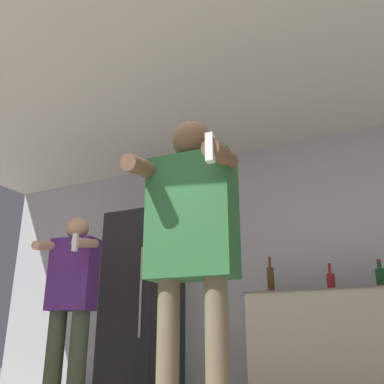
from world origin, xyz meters
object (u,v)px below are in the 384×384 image
object	(u,v)px
bottle_short_whiskey	(331,281)
person_woman_foreground	(191,237)
bottle_clear_vodka	(271,279)
refrigerator	(143,305)
person_man_side	(71,300)
bottle_tall_gin	(381,277)

from	to	relation	value
bottle_short_whiskey	person_woman_foreground	bearing A→B (deg)	-101.12
bottle_short_whiskey	bottle_clear_vodka	distance (m)	0.52
refrigerator	person_man_side	xyz separation A→B (m)	(-0.11, -0.94, -0.02)
bottle_short_whiskey	bottle_tall_gin	xyz separation A→B (m)	(0.39, 0.00, 0.01)
person_man_side	bottle_short_whiskey	bearing A→B (deg)	26.09
person_woman_foreground	person_man_side	bearing A→B (deg)	149.38
person_woman_foreground	bottle_short_whiskey	bearing A→B (deg)	78.88
bottle_short_whiskey	person_woman_foreground	distance (m)	1.95
refrigerator	bottle_short_whiskey	distance (m)	1.87
bottle_tall_gin	bottle_clear_vodka	distance (m)	0.92
refrigerator	bottle_tall_gin	world-z (taller)	refrigerator
refrigerator	bottle_tall_gin	size ratio (longest dim) A/B	7.52
person_woman_foreground	bottle_clear_vodka	bearing A→B (deg)	94.36
bottle_tall_gin	person_man_side	xyz separation A→B (m)	(-2.37, -0.97, -0.17)
bottle_short_whiskey	bottle_tall_gin	distance (m)	0.39
bottle_short_whiskey	bottle_tall_gin	bearing A→B (deg)	0.00
bottle_short_whiskey	person_man_side	xyz separation A→B (m)	(-1.98, -0.97, -0.16)
bottle_short_whiskey	person_man_side	size ratio (longest dim) A/B	0.16
bottle_tall_gin	person_man_side	world-z (taller)	person_man_side
person_man_side	bottle_clear_vodka	bearing A→B (deg)	33.64
refrigerator	bottle_short_whiskey	xyz separation A→B (m)	(1.86, 0.02, 0.13)
person_woman_foreground	person_man_side	xyz separation A→B (m)	(-1.60, 0.95, -0.18)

